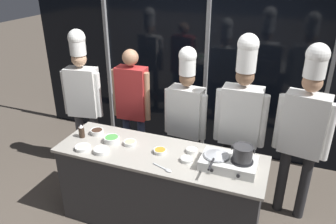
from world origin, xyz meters
TOP-DOWN VIEW (x-y plane):
  - ground_plane at (0.00, 0.00)m, footprint 24.00×24.00m
  - window_wall_back at (0.00, 1.79)m, footprint 5.62×0.09m
  - demo_counter at (0.00, 0.00)m, footprint 2.14×0.69m
  - portable_stove at (0.71, -0.00)m, footprint 0.52×0.34m
  - frying_pan at (0.59, -0.01)m, footprint 0.25×0.42m
  - stock_pot at (0.82, -0.00)m, footprint 0.21×0.19m
  - squeeze_bottle_soy at (-0.92, 0.00)m, footprint 0.06×0.06m
  - prep_bowl_scallions at (-0.56, 0.03)m, footprint 0.17×0.17m
  - prep_bowl_noodles at (-0.76, -0.22)m, footprint 0.16×0.16m
  - prep_bowl_carrots at (0.01, 0.01)m, footprint 0.13×0.13m
  - prep_bowl_onion at (-0.55, -0.20)m, footprint 0.16×0.16m
  - prep_bowl_soy_glaze at (-0.80, 0.12)m, footprint 0.15×0.15m
  - prep_bowl_chicken at (0.30, 0.14)m, footprint 0.12×0.12m
  - prep_bowl_ginger at (-0.35, 0.05)m, footprint 0.14×0.14m
  - prep_bowl_bean_sprouts at (0.31, -0.04)m, footprint 0.13×0.13m
  - serving_spoon_slotted at (0.17, -0.25)m, footprint 0.22×0.10m
  - chef_head at (-1.36, 0.69)m, footprint 0.52×0.27m
  - person_guest at (-0.69, 0.78)m, footprint 0.50×0.21m
  - chef_sous at (0.05, 0.73)m, footprint 0.52×0.24m
  - chef_line at (0.69, 0.68)m, footprint 0.56×0.23m
  - chef_pastry at (1.33, 0.67)m, footprint 0.55×0.29m

SIDE VIEW (x-z plane):
  - ground_plane at x=0.00m, z-range 0.00..0.00m
  - demo_counter at x=0.00m, z-range 0.00..0.90m
  - serving_spoon_slotted at x=0.17m, z-range 0.90..0.91m
  - prep_bowl_bean_sprouts at x=0.31m, z-range 0.90..0.93m
  - prep_bowl_carrots at x=0.01m, z-range 0.90..0.94m
  - prep_bowl_noodles at x=-0.76m, z-range 0.90..0.94m
  - prep_bowl_chicken at x=0.30m, z-range 0.90..0.94m
  - prep_bowl_ginger at x=-0.35m, z-range 0.90..0.94m
  - prep_bowl_onion at x=-0.55m, z-range 0.90..0.94m
  - prep_bowl_soy_glaze at x=-0.80m, z-range 0.90..0.95m
  - prep_bowl_scallions at x=-0.56m, z-range 0.90..0.96m
  - portable_stove at x=0.71m, z-range 0.89..1.00m
  - squeeze_bottle_soy at x=-0.92m, z-range 0.89..1.05m
  - frying_pan at x=0.59m, z-range 1.00..1.05m
  - person_guest at x=-0.69m, z-range 0.20..1.92m
  - chef_sous at x=0.05m, z-range 0.15..1.97m
  - stock_pot at x=0.82m, z-range 1.01..1.15m
  - chef_head at x=-1.36m, z-range 0.18..2.10m
  - chef_pastry at x=1.33m, z-range 0.17..2.16m
  - chef_line at x=0.69m, z-range 0.16..2.18m
  - window_wall_back at x=0.00m, z-range 0.00..2.70m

